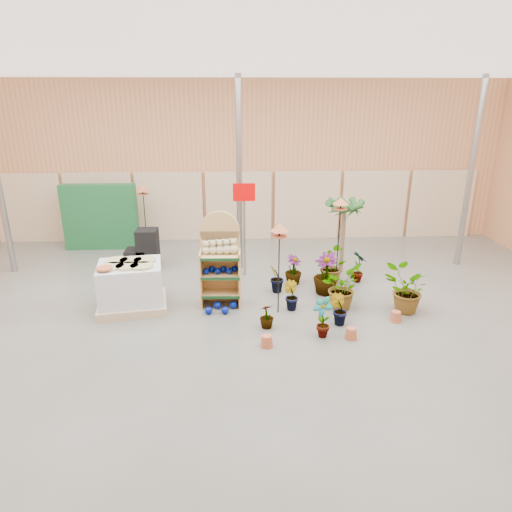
{
  "coord_description": "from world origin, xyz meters",
  "views": [
    {
      "loc": [
        -0.1,
        -7.11,
        4.04
      ],
      "look_at": [
        0.3,
        1.5,
        1.0
      ],
      "focal_mm": 32.0,
      "sensor_mm": 36.0,
      "label": 1
    }
  ],
  "objects": [
    {
      "name": "potted_plant_5",
      "position": [
        0.76,
        1.94,
        0.33
      ],
      "size": [
        0.44,
        0.47,
        0.67
      ],
      "primitive_type": "imported",
      "rotation": [
        0.0,
        0.0,
        4.19
      ],
      "color": "#1D4B1C",
      "rests_on": "ground"
    },
    {
      "name": "palm",
      "position": [
        2.43,
        3.09,
        1.62
      ],
      "size": [
        0.7,
        0.7,
        1.88
      ],
      "color": "brown",
      "rests_on": "ground"
    },
    {
      "name": "bird_table_back",
      "position": [
        -2.47,
        4.57,
        1.75
      ],
      "size": [
        0.34,
        0.34,
        1.88
      ],
      "color": "black",
      "rests_on": "ground"
    },
    {
      "name": "pallet_stack",
      "position": [
        -2.19,
        1.31,
        0.47
      ],
      "size": [
        1.48,
        1.29,
        0.98
      ],
      "rotation": [
        0.0,
        0.0,
        0.16
      ],
      "color": "tan",
      "rests_on": "ground"
    },
    {
      "name": "potted_plant_7",
      "position": [
        0.45,
        0.37,
        0.23
      ],
      "size": [
        0.33,
        0.33,
        0.47
      ],
      "primitive_type": "imported",
      "rotation": [
        0.0,
        0.0,
        3.43
      ],
      "color": "#1D4B1C",
      "rests_on": "ground"
    },
    {
      "name": "potted_plant_9",
      "position": [
        1.78,
        0.44,
        0.3
      ],
      "size": [
        0.42,
        0.4,
        0.59
      ],
      "primitive_type": "imported",
      "rotation": [
        0.0,
        0.0,
        2.52
      ],
      "color": "#1D4B1C",
      "rests_on": "ground"
    },
    {
      "name": "potted_plant_11",
      "position": [
        1.18,
        2.42,
        0.33
      ],
      "size": [
        0.53,
        0.53,
        0.67
      ],
      "primitive_type": "imported",
      "rotation": [
        0.0,
        0.0,
        0.79
      ],
      "color": "#1D4B1C",
      "rests_on": "ground"
    },
    {
      "name": "potted_plant_10",
      "position": [
        3.19,
        0.88,
        0.47
      ],
      "size": [
        0.88,
        0.78,
        0.93
      ],
      "primitive_type": "imported",
      "rotation": [
        0.0,
        0.0,
        3.08
      ],
      "color": "#1D4B1C",
      "rests_on": "ground"
    },
    {
      "name": "potted_plant_3",
      "position": [
        1.8,
        1.84,
        0.46
      ],
      "size": [
        0.72,
        0.72,
        0.91
      ],
      "primitive_type": "imported",
      "rotation": [
        0.0,
        0.0,
        5.47
      ],
      "color": "#1D4B1C",
      "rests_on": "ground"
    },
    {
      "name": "bird_table_right",
      "position": [
        2.13,
        2.25,
        1.86
      ],
      "size": [
        0.34,
        0.34,
        2.01
      ],
      "color": "black",
      "rests_on": "ground"
    },
    {
      "name": "potted_plant_2",
      "position": [
        1.98,
        1.16,
        0.44
      ],
      "size": [
        0.97,
        1.02,
        0.89
      ],
      "primitive_type": "imported",
      "rotation": [
        0.0,
        0.0,
        1.11
      ],
      "color": "#1D4B1C",
      "rests_on": "ground"
    },
    {
      "name": "charcoal_planters",
      "position": [
        -2.35,
        3.54,
        0.42
      ],
      "size": [
        0.8,
        0.5,
        1.0
      ],
      "color": "black",
      "rests_on": "ground"
    },
    {
      "name": "trellis_stock",
      "position": [
        -3.8,
        5.2,
        0.9
      ],
      "size": [
        2.0,
        0.3,
        1.8
      ],
      "primitive_type": "cube",
      "color": "#17552A",
      "rests_on": "ground"
    },
    {
      "name": "teddy_bears",
      "position": [
        -0.39,
        1.41,
        1.21
      ],
      "size": [
        0.71,
        0.2,
        0.31
      ],
      "color": "#BFB48A",
      "rests_on": "display_shelf"
    },
    {
      "name": "gazing_balls_floor",
      "position": [
        -0.41,
        1.07,
        0.07
      ],
      "size": [
        0.63,
        0.39,
        0.15
      ],
      "color": "#021382",
      "rests_on": "ground"
    },
    {
      "name": "gazing_balls_shelf",
      "position": [
        -0.42,
        1.4,
        0.75
      ],
      "size": [
        0.7,
        0.24,
        0.13
      ],
      "color": "#021382",
      "rests_on": "display_shelf"
    },
    {
      "name": "offer_sign",
      "position": [
        0.1,
        2.98,
        1.57
      ],
      "size": [
        0.5,
        0.08,
        2.2
      ],
      "color": "gray",
      "rests_on": "ground"
    },
    {
      "name": "bird_table_front",
      "position": [
        0.71,
        0.98,
        1.68
      ],
      "size": [
        0.34,
        0.34,
        1.81
      ],
      "color": "black",
      "rests_on": "ground"
    },
    {
      "name": "room",
      "position": [
        0.0,
        0.91,
        2.21
      ],
      "size": [
        15.2,
        12.1,
        4.7
      ],
      "color": "#53544E",
      "rests_on": "ground"
    },
    {
      "name": "potted_plant_1",
      "position": [
        0.97,
        1.11,
        0.29
      ],
      "size": [
        0.41,
        0.41,
        0.59
      ],
      "primitive_type": "imported",
      "rotation": [
        0.0,
        0.0,
        2.25
      ],
      "color": "#1D4B1C",
      "rests_on": "ground"
    },
    {
      "name": "potted_plant_4",
      "position": [
        2.68,
        2.44,
        0.38
      ],
      "size": [
        0.38,
        0.47,
        0.76
      ],
      "primitive_type": "imported",
      "rotation": [
        0.0,
        0.0,
        1.89
      ],
      "color": "#1D4B1C",
      "rests_on": "ground"
    },
    {
      "name": "display_shelf",
      "position": [
        -0.42,
        1.5,
        0.87
      ],
      "size": [
        0.81,
        0.53,
        1.91
      ],
      "rotation": [
        0.0,
        0.0,
        -0.03
      ],
      "color": "tan",
      "rests_on": "ground"
    },
    {
      "name": "potted_plant_6",
      "position": [
        2.01,
        2.44,
        0.41
      ],
      "size": [
        0.73,
        0.82,
        0.82
      ],
      "primitive_type": "imported",
      "rotation": [
        0.0,
        0.0,
        1.71
      ],
      "color": "#1D4B1C",
      "rests_on": "ground"
    },
    {
      "name": "potted_plant_8",
      "position": [
        1.4,
        -0.01,
        0.37
      ],
      "size": [
        0.45,
        0.48,
        0.75
      ],
      "primitive_type": "imported",
      "rotation": [
        0.0,
        0.0,
        5.37
      ],
      "color": "#1D4B1C",
      "rests_on": "ground"
    }
  ]
}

